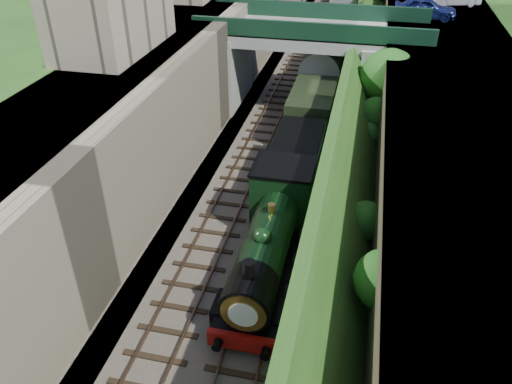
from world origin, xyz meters
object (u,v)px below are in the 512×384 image
at_px(tree, 390,80).
at_px(car_blue, 425,8).
at_px(tender, 296,164).
at_px(locomotive, 270,240).
at_px(road_bridge, 319,58).

bearing_deg(tree, car_blue, 76.74).
xyz_separation_m(car_blue, tender, (-6.86, -15.48, -5.39)).
distance_m(tree, locomotive, 14.76).
bearing_deg(tender, car_blue, 66.09).
height_order(car_blue, locomotive, car_blue).
distance_m(car_blue, tender, 17.77).
relative_size(car_blue, locomotive, 0.43).
relative_size(road_bridge, tree, 2.42).
height_order(tree, tender, tree).
relative_size(road_bridge, locomotive, 1.56).
distance_m(road_bridge, locomotive, 18.94).
xyz_separation_m(car_blue, locomotive, (-6.86, -22.84, -5.11)).
bearing_deg(tender, road_bridge, 91.28).
distance_m(road_bridge, tree, 7.14).
bearing_deg(locomotive, road_bridge, 90.78).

